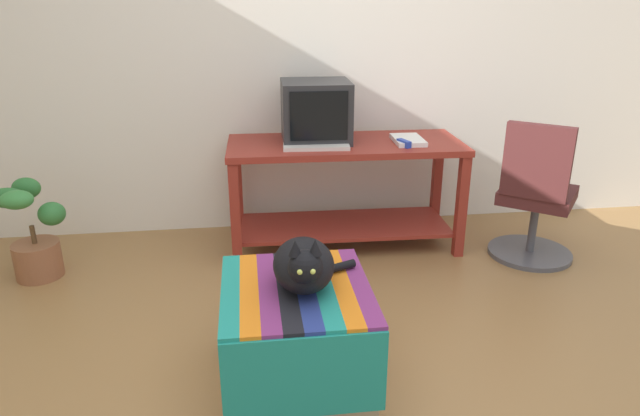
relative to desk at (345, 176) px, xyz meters
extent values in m
plane|color=olive|center=(-0.30, -1.60, -0.48)|extent=(14.00, 14.00, 0.00)
cube|color=silver|center=(-0.30, 0.45, 0.82)|extent=(8.00, 0.10, 2.60)
cube|color=maroon|center=(-0.71, -0.24, -0.15)|extent=(0.06, 0.06, 0.66)
cube|color=maroon|center=(0.69, -0.28, -0.15)|extent=(0.06, 0.06, 0.66)
cube|color=maroon|center=(0.71, 0.24, -0.15)|extent=(0.06, 0.06, 0.66)
cube|color=maroon|center=(-0.69, 0.28, -0.15)|extent=(0.06, 0.06, 0.66)
cube|color=maroon|center=(0.00, 0.00, -0.35)|extent=(1.38, 0.54, 0.02)
cube|color=maroon|center=(0.00, 0.00, 0.20)|extent=(1.50, 0.64, 0.04)
cube|color=#28282B|center=(-0.18, 0.07, 0.23)|extent=(0.30, 0.28, 0.02)
cube|color=#28282B|center=(-0.18, 0.07, 0.41)|extent=(0.43, 0.40, 0.38)
cube|color=black|center=(-0.19, -0.13, 0.42)|extent=(0.35, 0.02, 0.29)
cube|color=beige|center=(-0.20, -0.13, 0.23)|extent=(0.41, 0.18, 0.02)
cube|color=white|center=(0.39, -0.05, 0.24)|extent=(0.19, 0.28, 0.03)
cube|color=tan|center=(-0.45, -1.39, -0.26)|extent=(0.58, 0.63, 0.43)
cube|color=#1E897A|center=(-0.45, -1.73, -0.22)|extent=(0.61, 0.01, 0.35)
cube|color=#1E897A|center=(-0.71, -1.39, -0.04)|extent=(0.08, 0.68, 0.02)
cube|color=orange|center=(-0.64, -1.39, -0.04)|extent=(0.08, 0.68, 0.02)
cube|color=#7A2D6B|center=(-0.56, -1.39, -0.04)|extent=(0.08, 0.68, 0.02)
cube|color=black|center=(-0.48, -1.39, -0.04)|extent=(0.08, 0.68, 0.02)
cube|color=navy|center=(-0.41, -1.39, -0.04)|extent=(0.08, 0.68, 0.02)
cube|color=#1E897A|center=(-0.33, -1.39, -0.04)|extent=(0.08, 0.68, 0.02)
cube|color=orange|center=(-0.25, -1.39, -0.04)|extent=(0.08, 0.68, 0.02)
cube|color=#7A2D6B|center=(-0.18, -1.39, -0.04)|extent=(0.08, 0.68, 0.02)
ellipsoid|color=black|center=(-0.41, -1.39, 0.07)|extent=(0.27, 0.36, 0.20)
sphere|color=black|center=(-0.42, -1.52, 0.13)|extent=(0.14, 0.14, 0.14)
cylinder|color=black|center=(-0.30, -1.30, -0.01)|extent=(0.27, 0.14, 0.04)
cone|color=black|center=(-0.46, -1.51, 0.21)|extent=(0.05, 0.05, 0.06)
cone|color=black|center=(-0.38, -1.52, 0.21)|extent=(0.05, 0.05, 0.06)
sphere|color=#C6D151|center=(-0.45, -1.58, 0.14)|extent=(0.02, 0.02, 0.02)
sphere|color=#C6D151|center=(-0.40, -1.58, 0.14)|extent=(0.02, 0.02, 0.02)
cylinder|color=brown|center=(-1.88, -0.23, -0.37)|extent=(0.27, 0.27, 0.21)
cylinder|color=brown|center=(-1.88, -0.23, -0.21)|extent=(0.03, 0.03, 0.11)
ellipsoid|color=#2D7033|center=(-1.75, -0.24, -0.08)|extent=(0.15, 0.15, 0.14)
ellipsoid|color=#2D7033|center=(-1.92, -0.10, 0.03)|extent=(0.16, 0.10, 0.13)
ellipsoid|color=#2D7033|center=(-1.98, -0.23, 0.02)|extent=(0.21, 0.09, 0.12)
ellipsoid|color=#38843D|center=(-1.89, -0.32, 0.04)|extent=(0.18, 0.13, 0.11)
cylinder|color=#4C4C51|center=(1.16, -0.33, -0.46)|extent=(0.52, 0.52, 0.03)
cylinder|color=#4C4C51|center=(1.16, -0.33, -0.28)|extent=(0.05, 0.05, 0.34)
cube|color=#471E1E|center=(1.16, -0.33, -0.07)|extent=(0.59, 0.59, 0.08)
cube|color=#471E1E|center=(1.04, -0.48, 0.19)|extent=(0.33, 0.28, 0.44)
cube|color=#2342B7|center=(0.34, -0.15, 0.24)|extent=(0.07, 0.12, 0.04)
cylinder|color=#2351B2|center=(0.41, -0.01, 0.23)|extent=(0.14, 0.03, 0.01)
camera|label=1|loc=(-0.62, -3.44, 1.10)|focal=31.71mm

